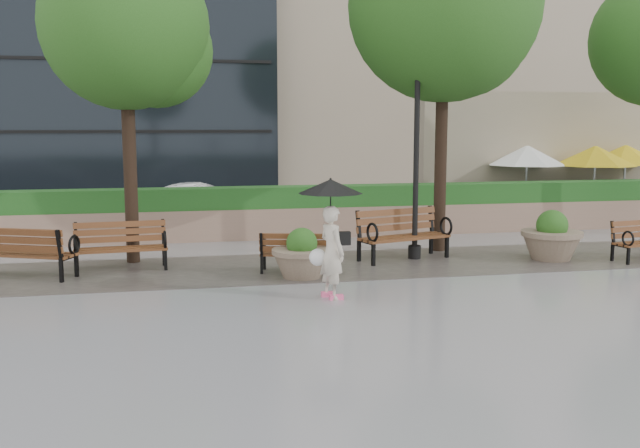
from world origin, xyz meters
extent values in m
plane|color=gray|center=(0.00, 0.00, 0.00)|extent=(100.00, 100.00, 0.00)
cube|color=#383330|center=(0.00, 3.00, 0.01)|extent=(28.00, 3.20, 0.01)
cube|color=#957460|center=(0.00, 7.00, 0.40)|extent=(24.00, 0.80, 0.80)
cube|color=#194C1A|center=(0.00, 7.00, 1.08)|extent=(24.00, 0.75, 0.55)
cube|color=tan|center=(9.50, 10.00, 2.00)|extent=(10.00, 0.60, 4.00)
cube|color=#194C1A|center=(9.00, 7.80, 0.45)|extent=(8.00, 0.50, 0.90)
cube|color=black|center=(0.00, 11.00, 0.00)|extent=(40.00, 7.00, 0.00)
cube|color=brown|center=(-5.99, 3.05, 0.46)|extent=(1.95, 1.28, 0.05)
cube|color=brown|center=(-6.11, 2.78, 0.78)|extent=(1.77, 0.88, 0.44)
cube|color=black|center=(-6.01, 3.02, 0.24)|extent=(1.99, 1.38, 0.48)
torus|color=black|center=(-5.10, 2.86, 0.65)|extent=(0.21, 0.37, 0.39)
cube|color=brown|center=(-4.27, 3.34, 0.45)|extent=(1.87, 0.69, 0.05)
cube|color=brown|center=(-4.29, 3.63, 0.77)|extent=(1.84, 0.27, 0.43)
cube|color=black|center=(-4.27, 3.37, 0.23)|extent=(1.88, 0.79, 0.47)
torus|color=black|center=(-5.12, 3.09, 0.63)|extent=(0.08, 0.38, 0.38)
torus|color=black|center=(-3.39, 3.23, 0.63)|extent=(0.08, 0.38, 0.38)
cube|color=brown|center=(-0.75, 2.46, 0.38)|extent=(1.61, 0.85, 0.04)
cube|color=brown|center=(-0.81, 2.23, 0.64)|extent=(1.52, 0.50, 0.36)
cube|color=black|center=(-0.75, 2.44, 0.20)|extent=(1.64, 0.93, 0.40)
torus|color=black|center=(0.00, 2.42, 0.53)|extent=(0.12, 0.32, 0.32)
torus|color=black|center=(-1.41, 2.80, 0.53)|extent=(0.12, 0.32, 0.32)
cube|color=brown|center=(1.74, 3.27, 0.50)|extent=(2.15, 1.19, 0.06)
cube|color=brown|center=(1.65, 3.58, 0.86)|extent=(2.02, 0.73, 0.48)
cube|color=black|center=(1.73, 3.31, 0.26)|extent=(2.19, 1.30, 0.53)
torus|color=black|center=(0.87, 2.79, 0.71)|extent=(0.18, 0.42, 0.42)
torus|color=black|center=(2.74, 3.36, 0.71)|extent=(0.18, 0.42, 0.42)
torus|color=black|center=(6.20, 1.79, 0.57)|extent=(0.10, 0.34, 0.34)
cylinder|color=#7F6B56|center=(-0.79, 1.94, 0.52)|extent=(1.17, 1.17, 0.09)
sphere|color=#1E4B15|center=(-0.79, 1.94, 0.68)|extent=(0.60, 0.60, 0.60)
cylinder|color=#7F6B56|center=(4.92, 2.65, 0.59)|extent=(1.32, 1.32, 0.11)
sphere|color=#1E4B15|center=(4.92, 2.65, 0.77)|extent=(0.68, 0.68, 0.68)
cylinder|color=black|center=(2.01, 3.37, 2.15)|extent=(0.12, 0.12, 4.31)
cylinder|color=black|center=(2.01, 3.37, 0.15)|extent=(0.28, 0.28, 0.30)
sphere|color=black|center=(2.01, 3.37, 4.36)|extent=(0.24, 0.24, 0.24)
cylinder|color=black|center=(-4.08, 4.23, 2.33)|extent=(0.28, 0.28, 4.65)
sphere|color=#1E4B15|center=(-4.08, 4.23, 4.99)|extent=(3.48, 3.48, 3.48)
sphere|color=#1E4B15|center=(-3.48, 4.53, 4.52)|extent=(2.43, 2.43, 2.43)
cylinder|color=black|center=(2.91, 4.23, 2.62)|extent=(0.28, 0.28, 5.25)
sphere|color=#1E4B15|center=(2.91, 4.23, 5.62)|extent=(4.35, 4.35, 4.35)
sphere|color=#1E4B15|center=(3.51, 4.53, 5.10)|extent=(3.05, 3.05, 3.05)
cylinder|color=black|center=(7.74, 9.20, 0.05)|extent=(0.40, 0.40, 0.10)
cylinder|color=#99999E|center=(7.74, 9.20, 1.10)|extent=(0.06, 0.06, 2.20)
cone|color=white|center=(7.74, 9.20, 2.00)|extent=(2.50, 2.50, 0.60)
cylinder|color=black|center=(9.66, 8.48, 0.05)|extent=(0.40, 0.40, 0.10)
cylinder|color=#99999E|center=(9.66, 8.48, 1.10)|extent=(0.06, 0.06, 2.20)
cone|color=gold|center=(9.66, 8.48, 2.00)|extent=(2.50, 2.50, 0.60)
cylinder|color=black|center=(11.16, 9.13, 0.05)|extent=(0.40, 0.40, 0.10)
cylinder|color=#99999E|center=(11.16, 9.13, 1.10)|extent=(0.06, 0.06, 2.20)
cone|color=gold|center=(11.16, 9.13, 2.00)|extent=(2.50, 2.50, 0.60)
imported|color=silver|center=(-2.40, 10.21, 0.60)|extent=(3.83, 2.04, 1.20)
imported|color=beige|center=(-0.58, 0.22, 0.85)|extent=(0.61, 0.73, 1.70)
cube|color=#F2598C|center=(-0.62, 0.33, 0.04)|extent=(0.18, 0.26, 0.09)
cube|color=#F2598C|center=(-0.53, 0.09, 0.04)|extent=(0.18, 0.26, 0.09)
cube|color=black|center=(-0.39, 0.34, 1.01)|extent=(0.21, 0.34, 0.23)
sphere|color=white|center=(-0.80, 0.38, 0.69)|extent=(0.30, 0.30, 0.30)
cylinder|color=black|center=(-0.60, 0.27, 1.49)|extent=(0.02, 0.02, 0.90)
cone|color=black|center=(-0.60, 0.27, 1.92)|extent=(1.11, 1.11, 0.23)
camera|label=1|loc=(-3.23, -11.42, 2.95)|focal=40.00mm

